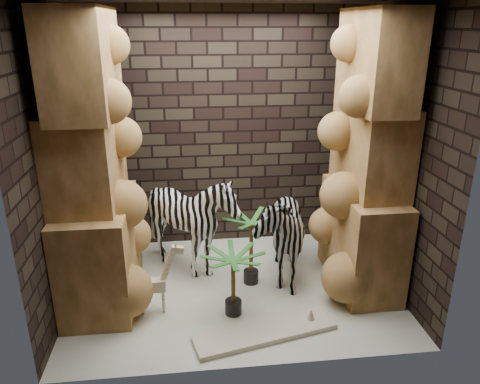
{
  "coord_description": "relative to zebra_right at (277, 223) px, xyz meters",
  "views": [
    {
      "loc": [
        -0.45,
        -4.38,
        2.79
      ],
      "look_at": [
        0.08,
        0.15,
        1.09
      ],
      "focal_mm": 34.14,
      "sensor_mm": 36.0,
      "label": 1
    }
  ],
  "objects": [
    {
      "name": "palm_front",
      "position": [
        -0.32,
        -0.14,
        -0.25
      ],
      "size": [
        0.36,
        0.36,
        0.84
      ],
      "primitive_type": null,
      "color": "#204A1A",
      "rests_on": "floor"
    },
    {
      "name": "wall_front",
      "position": [
        -0.52,
        -1.49,
        0.83
      ],
      "size": [
        3.5,
        0.0,
        3.5
      ],
      "primitive_type": "plane",
      "rotation": [
        -1.57,
        0.0,
        0.0
      ],
      "color": "black",
      "rests_on": "ground"
    },
    {
      "name": "zebra_left",
      "position": [
        -0.96,
        0.19,
        -0.09
      ],
      "size": [
        1.05,
        1.29,
        1.15
      ],
      "primitive_type": "imported",
      "rotation": [
        0.0,
        0.0,
        0.02
      ],
      "color": "white",
      "rests_on": "floor"
    },
    {
      "name": "giraffe_toy",
      "position": [
        -1.39,
        -0.58,
        -0.27
      ],
      "size": [
        0.41,
        0.16,
        0.79
      ],
      "primitive_type": null,
      "rotation": [
        0.0,
        0.0,
        0.05
      ],
      "color": "beige",
      "rests_on": "floor"
    },
    {
      "name": "wall_left",
      "position": [
        -2.27,
        -0.24,
        0.83
      ],
      "size": [
        0.0,
        3.0,
        3.0
      ],
      "primitive_type": "plane",
      "rotation": [
        1.57,
        0.0,
        1.57
      ],
      "color": "black",
      "rests_on": "ground"
    },
    {
      "name": "surfboard",
      "position": [
        -0.31,
        -1.07,
        -0.64
      ],
      "size": [
        1.42,
        0.65,
        0.05
      ],
      "primitive_type": "cube",
      "rotation": [
        0.0,
        0.0,
        0.23
      ],
      "color": "beige",
      "rests_on": "floor"
    },
    {
      "name": "zebra_right",
      "position": [
        0.0,
        0.0,
        0.0
      ],
      "size": [
        0.74,
        1.19,
        1.34
      ],
      "primitive_type": "imported",
      "rotation": [
        0.0,
        0.0,
        -0.12
      ],
      "color": "white",
      "rests_on": "floor"
    },
    {
      "name": "wall_back",
      "position": [
        -0.52,
        1.01,
        0.83
      ],
      "size": [
        3.5,
        0.0,
        3.5
      ],
      "primitive_type": "plane",
      "rotation": [
        1.57,
        0.0,
        0.0
      ],
      "color": "black",
      "rests_on": "ground"
    },
    {
      "name": "palm_back",
      "position": [
        -0.58,
        -0.71,
        -0.32
      ],
      "size": [
        0.36,
        0.36,
        0.71
      ],
      "primitive_type": null,
      "color": "#204A1A",
      "rests_on": "floor"
    },
    {
      "name": "rock_pillar_right",
      "position": [
        0.9,
        -0.24,
        0.83
      ],
      "size": [
        0.58,
        1.25,
        3.0
      ],
      "primitive_type": null,
      "color": "tan",
      "rests_on": "floor"
    },
    {
      "name": "rock_pillar_left",
      "position": [
        -1.92,
        -0.24,
        0.83
      ],
      "size": [
        0.68,
        1.3,
        3.0
      ],
      "primitive_type": null,
      "color": "tan",
      "rests_on": "floor"
    },
    {
      "name": "wall_right",
      "position": [
        1.23,
        -0.24,
        0.83
      ],
      "size": [
        0.0,
        3.0,
        3.0
      ],
      "primitive_type": "plane",
      "rotation": [
        1.57,
        0.0,
        -1.57
      ],
      "color": "black",
      "rests_on": "ground"
    },
    {
      "name": "floor",
      "position": [
        -0.52,
        -0.24,
        -0.67
      ],
      "size": [
        3.5,
        3.5,
        0.0
      ],
      "primitive_type": "plane",
      "color": "silver",
      "rests_on": "ground"
    }
  ]
}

